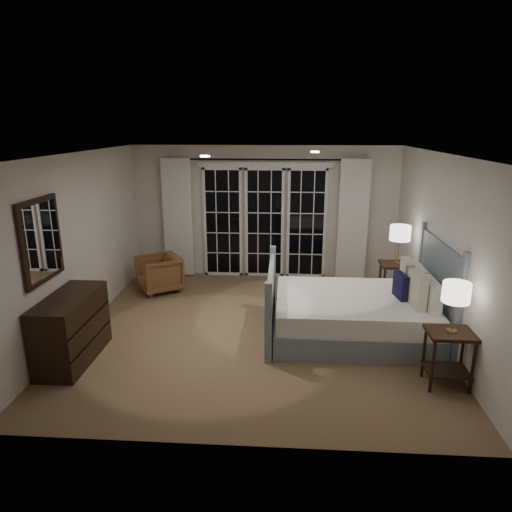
# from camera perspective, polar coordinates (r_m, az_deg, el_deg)

# --- Properties ---
(floor) EXTENTS (5.00, 5.00, 0.00)m
(floor) POSITION_cam_1_polar(r_m,az_deg,el_deg) (6.71, -0.01, -9.15)
(floor) COLOR brown
(floor) RESTS_ON ground
(ceiling) EXTENTS (5.00, 5.00, 0.00)m
(ceiling) POSITION_cam_1_polar(r_m,az_deg,el_deg) (6.08, -0.01, 12.68)
(ceiling) COLOR silver
(ceiling) RESTS_ON wall_back
(wall_left) EXTENTS (0.02, 5.00, 2.50)m
(wall_left) POSITION_cam_1_polar(r_m,az_deg,el_deg) (6.90, -21.20, 1.49)
(wall_left) COLOR silver
(wall_left) RESTS_ON floor
(wall_right) EXTENTS (0.02, 5.00, 2.50)m
(wall_right) POSITION_cam_1_polar(r_m,az_deg,el_deg) (6.61, 22.18, 0.76)
(wall_right) COLOR silver
(wall_right) RESTS_ON floor
(wall_back) EXTENTS (5.00, 0.02, 2.50)m
(wall_back) POSITION_cam_1_polar(r_m,az_deg,el_deg) (8.71, 1.08, 5.45)
(wall_back) COLOR silver
(wall_back) RESTS_ON floor
(wall_front) EXTENTS (5.00, 0.02, 2.50)m
(wall_front) POSITION_cam_1_polar(r_m,az_deg,el_deg) (3.92, -2.46, -8.22)
(wall_front) COLOR silver
(wall_front) RESTS_ON floor
(french_doors) EXTENTS (2.50, 0.04, 2.20)m
(french_doors) POSITION_cam_1_polar(r_m,az_deg,el_deg) (8.70, 1.07, 4.37)
(french_doors) COLOR black
(french_doors) RESTS_ON wall_back
(curtain_rod) EXTENTS (3.50, 0.03, 0.03)m
(curtain_rod) POSITION_cam_1_polar(r_m,az_deg,el_deg) (8.48, 1.09, 11.98)
(curtain_rod) COLOR black
(curtain_rod) RESTS_ON wall_back
(curtain_left) EXTENTS (0.55, 0.10, 2.25)m
(curtain_left) POSITION_cam_1_polar(r_m,az_deg,el_deg) (8.85, -9.73, 4.73)
(curtain_left) COLOR silver
(curtain_left) RESTS_ON curtain_rod
(curtain_right) EXTENTS (0.55, 0.10, 2.25)m
(curtain_right) POSITION_cam_1_polar(r_m,az_deg,el_deg) (8.70, 12.00, 4.41)
(curtain_right) COLOR silver
(curtain_right) RESTS_ON curtain_rod
(downlight_a) EXTENTS (0.12, 0.12, 0.01)m
(downlight_a) POSITION_cam_1_polar(r_m,az_deg,el_deg) (6.67, 7.39, 12.78)
(downlight_a) COLOR white
(downlight_a) RESTS_ON ceiling
(downlight_b) EXTENTS (0.12, 0.12, 0.01)m
(downlight_b) POSITION_cam_1_polar(r_m,az_deg,el_deg) (5.75, -6.40, 12.29)
(downlight_b) COLOR white
(downlight_b) RESTS_ON ceiling
(bed) EXTENTS (2.33, 1.68, 1.37)m
(bed) POSITION_cam_1_polar(r_m,az_deg,el_deg) (6.56, 12.44, -6.90)
(bed) COLOR gray
(bed) RESTS_ON floor
(nightstand_left) EXTENTS (0.51, 0.41, 0.66)m
(nightstand_left) POSITION_cam_1_polar(r_m,az_deg,el_deg) (5.63, 22.96, -10.77)
(nightstand_left) COLOR black
(nightstand_left) RESTS_ON floor
(nightstand_right) EXTENTS (0.54, 0.43, 0.70)m
(nightstand_right) POSITION_cam_1_polar(r_m,az_deg,el_deg) (7.80, 17.13, -2.55)
(nightstand_right) COLOR black
(nightstand_right) RESTS_ON floor
(lamp_left) EXTENTS (0.30, 0.30, 0.57)m
(lamp_left) POSITION_cam_1_polar(r_m,az_deg,el_deg) (5.38, 23.75, -4.26)
(lamp_left) COLOR #AA8B44
(lamp_left) RESTS_ON nightstand_left
(lamp_right) EXTENTS (0.33, 0.33, 0.63)m
(lamp_right) POSITION_cam_1_polar(r_m,az_deg,el_deg) (7.60, 17.58, 2.72)
(lamp_right) COLOR #AA8B44
(lamp_right) RESTS_ON nightstand_right
(armchair) EXTENTS (0.96, 0.96, 0.64)m
(armchair) POSITION_cam_1_polar(r_m,az_deg,el_deg) (8.27, -12.01, -2.17)
(armchair) COLOR brown
(armchair) RESTS_ON floor
(dresser) EXTENTS (0.51, 1.20, 0.85)m
(dresser) POSITION_cam_1_polar(r_m,az_deg,el_deg) (6.18, -22.06, -8.40)
(dresser) COLOR black
(dresser) RESTS_ON floor
(mirror) EXTENTS (0.05, 0.85, 1.00)m
(mirror) POSITION_cam_1_polar(r_m,az_deg,el_deg) (5.93, -25.25, 1.75)
(mirror) COLOR black
(mirror) RESTS_ON wall_left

